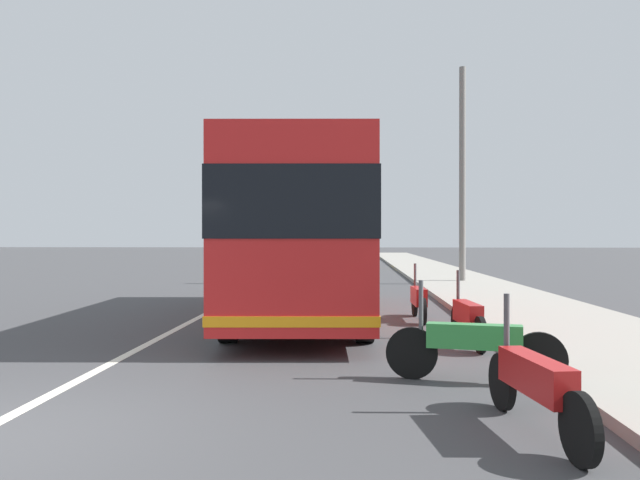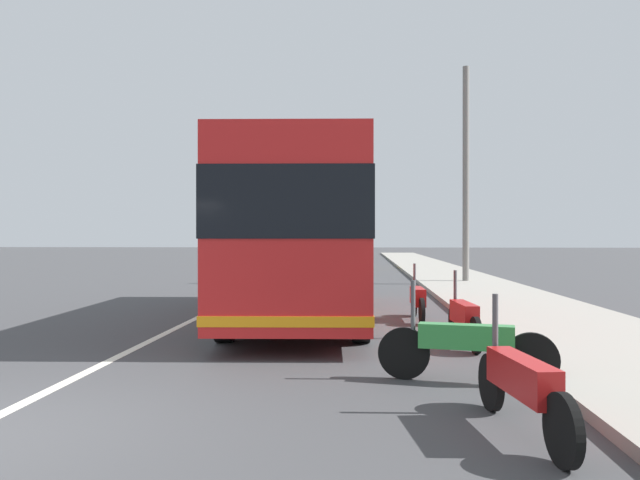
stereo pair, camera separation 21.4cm
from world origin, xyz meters
TOP-DOWN VIEW (x-y plane):
  - sidewalk_curb at (10.00, -7.78)m, footprint 110.00×3.60m
  - lane_divider_line at (10.00, 0.00)m, footprint 110.00×0.16m
  - coach_bus at (8.70, -2.39)m, footprint 10.17×3.09m
  - motorcycle_nearest_curb at (0.50, -5.22)m, footprint 2.26×0.41m
  - motorcycle_far_end at (2.57, -5.05)m, footprint 0.56×2.21m
  - motorcycle_by_tree at (5.38, -5.48)m, footprint 2.18×0.32m
  - motorcycle_mid_row at (8.54, -4.99)m, footprint 2.04×0.27m
  - car_far_distant at (42.45, 2.61)m, footprint 4.70×1.93m
  - car_ahead_same_lane at (38.15, -2.54)m, footprint 4.46×2.09m
  - car_oncoming at (50.32, -2.49)m, footprint 4.61×2.01m
  - car_behind_bus at (32.02, -2.38)m, footprint 4.62×1.93m
  - utility_pole at (19.54, -7.86)m, footprint 0.26×0.26m

SIDE VIEW (x-z plane):
  - lane_divider_line at x=10.00m, z-range 0.00..0.01m
  - sidewalk_curb at x=10.00m, z-range 0.00..0.14m
  - motorcycle_mid_row at x=8.54m, z-range -0.16..1.08m
  - motorcycle_by_tree at x=5.38m, z-range -0.16..1.09m
  - motorcycle_nearest_curb at x=0.50m, z-range -0.16..1.09m
  - motorcycle_far_end at x=2.57m, z-range -0.16..1.12m
  - car_oncoming at x=50.32m, z-range -0.03..1.34m
  - car_ahead_same_lane at x=38.15m, z-range -0.04..1.43m
  - car_behind_bus at x=32.02m, z-range -0.03..1.45m
  - car_far_distant at x=42.45m, z-range -0.03..1.49m
  - coach_bus at x=8.70m, z-range 0.21..3.79m
  - utility_pole at x=19.54m, z-range 0.00..8.56m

